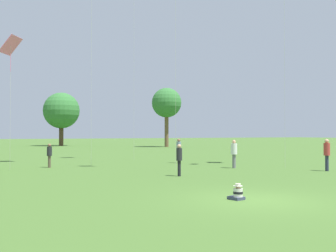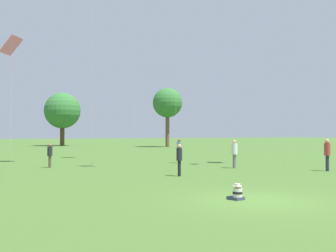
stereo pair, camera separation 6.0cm
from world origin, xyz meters
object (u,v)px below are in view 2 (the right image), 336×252
Objects in this scene: person_standing_0 at (179,157)px; person_standing_2 at (327,152)px; seated_toddler at (237,193)px; person_standing_6 at (179,148)px; person_standing_4 at (50,153)px; person_standing_5 at (234,151)px; distant_tree_1 at (167,103)px; distant_tree_0 at (62,111)px; kite_3 at (11,47)px.

person_standing_2 reaches higher than person_standing_0.
seated_toddler is 16.03m from person_standing_6.
person_standing_5 is (10.37, -5.52, 0.14)m from person_standing_4.
person_standing_6 is 0.19× the size of distant_tree_1.
person_standing_5 is 49.28m from distant_tree_0.
distant_tree_0 is (5.67, 58.71, 5.89)m from seated_toddler.
distant_tree_0 is (-1.19, 49.01, 5.06)m from person_standing_5.
person_standing_2 is (10.57, 5.75, 0.90)m from seated_toddler.
person_standing_5 is 38.84m from distant_tree_1.
person_standing_6 reaches higher than seated_toddler.
seated_toddler is 0.36× the size of person_standing_4.
distant_tree_0 is (-0.03, 43.75, 5.03)m from person_standing_6.
person_standing_2 is 53.42m from distant_tree_0.
person_standing_4 is 44.75m from distant_tree_0.
kite_3 is 0.86× the size of distant_tree_0.
person_standing_6 is at bearing 149.37° from person_standing_2.
seated_toddler is 0.33× the size of person_standing_0.
kite_3 reaches higher than person_standing_0.
person_standing_4 is 0.16× the size of distant_tree_1.
person_standing_0 is 8.84m from person_standing_6.
person_standing_6 is 34.45m from distant_tree_1.
distant_tree_0 is at bearing 154.79° from person_standing_5.
person_standing_2 is 0.20× the size of distant_tree_1.
distant_tree_1 is at bearing 98.76° from person_standing_4.
distant_tree_1 is at bearing 133.74° from person_standing_5.
person_standing_4 is 6.91m from kite_3.
person_standing_0 is 0.18× the size of distant_tree_0.
distant_tree_1 reaches higher than person_standing_2.
distant_tree_1 is (18.18, 38.72, 6.02)m from person_standing_0.
person_standing_0 is 43.19m from distant_tree_1.
distant_tree_1 reaches higher than distant_tree_0.
seated_toddler is 15.64m from person_standing_4.
kite_3 is at bearing -104.65° from distant_tree_0.
seated_toddler is 59.28m from distant_tree_0.
distant_tree_0 is at bearing -116.00° from kite_3.
kite_3 is 40.69m from distant_tree_1.
person_standing_0 is 5.86m from person_standing_5.
seated_toddler is at bearing -61.84° from person_standing_5.
person_standing_2 is 16.98m from person_standing_4.
seated_toddler is 11.91m from person_standing_5.
distant_tree_1 is (12.91, 36.15, 5.96)m from person_standing_5.
person_standing_2 reaches higher than person_standing_4.
person_standing_4 is 0.86× the size of person_standing_5.
person_standing_0 is at bearing -115.15° from distant_tree_1.
distant_tree_0 reaches higher than kite_3.
seated_toddler is 12.06m from person_standing_2.
distant_tree_1 is (14.07, 30.88, 5.93)m from person_standing_6.
distant_tree_1 is at bearing 28.50° from person_standing_0.
kite_3 is at bearing 173.38° from person_standing_6.
seated_toddler is at bearing -30.97° from person_standing_4.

